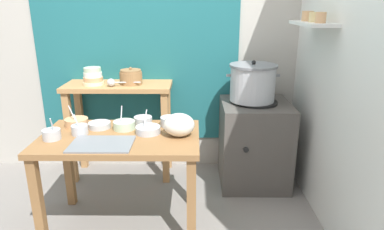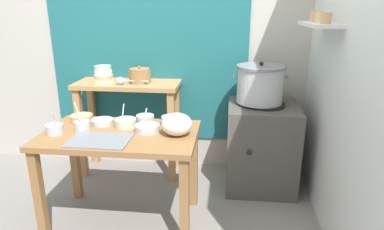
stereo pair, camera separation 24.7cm
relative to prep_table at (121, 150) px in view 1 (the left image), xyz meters
name	(u,v)px [view 1 (the left image)]	position (x,y,z in m)	size (l,w,h in m)	color
ground_plane	(142,226)	(0.13, -0.03, -0.61)	(9.00, 9.00, 0.00)	gray
wall_back	(162,36)	(0.21, 1.07, 0.69)	(4.40, 0.12, 2.60)	#B2ADA3
wall_right	(341,48)	(1.53, 0.18, 0.69)	(0.30, 3.20, 2.60)	silver
prep_table	(121,150)	(0.00, 0.00, 0.00)	(1.10, 0.66, 0.72)	olive
back_shelf_table	(120,107)	(-0.17, 0.80, 0.07)	(0.96, 0.40, 0.90)	#B27F4C
stove_block	(254,143)	(1.06, 0.67, -0.23)	(0.60, 0.61, 0.78)	#4C4742
steamer_pot	(253,83)	(1.02, 0.69, 0.33)	(0.46, 0.41, 0.35)	#B7BABF
clay_pot	(131,77)	(-0.05, 0.80, 0.35)	(0.20, 0.20, 0.15)	olive
bowl_stack_enamel	(93,77)	(-0.38, 0.78, 0.36)	(0.18, 0.18, 0.16)	beige
ladle	(113,83)	(-0.20, 0.71, 0.33)	(0.29, 0.07, 0.07)	#B7BABF
serving_tray	(102,144)	(-0.08, -0.17, 0.12)	(0.40, 0.28, 0.01)	slate
plastic_bag	(179,125)	(0.41, 0.00, 0.19)	(0.21, 0.20, 0.16)	silver
prep_bowl_0	(100,125)	(-0.18, 0.15, 0.13)	(0.16, 0.16, 0.04)	#B7BABF
prep_bowl_1	(170,121)	(0.33, 0.19, 0.15)	(0.14, 0.14, 0.07)	#B7BABF
prep_bowl_2	(148,129)	(0.19, 0.04, 0.14)	(0.18, 0.18, 0.16)	#B7BABF
prep_bowl_3	(52,134)	(-0.44, -0.08, 0.15)	(0.12, 0.12, 0.16)	#B7BABF
prep_bowl_4	(77,122)	(-0.36, 0.19, 0.14)	(0.17, 0.17, 0.16)	tan
prep_bowl_5	(124,125)	(0.01, 0.12, 0.14)	(0.16, 0.16, 0.17)	#B7D1AD
prep_bowl_6	(80,129)	(-0.28, 0.02, 0.15)	(0.11, 0.11, 0.15)	#B7BABF
prep_bowl_7	(142,120)	(0.12, 0.23, 0.14)	(0.14, 0.14, 0.06)	#B7BABF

